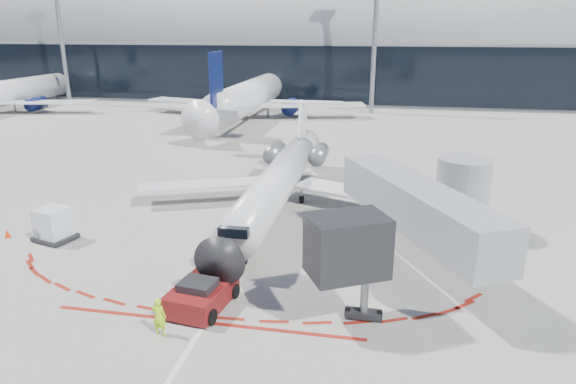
% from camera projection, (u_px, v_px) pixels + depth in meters
% --- Properties ---
extents(ground, '(260.00, 260.00, 0.00)m').
position_uv_depth(ground, '(266.00, 227.00, 33.09)').
color(ground, gray).
rests_on(ground, ground).
extents(apron_centerline, '(0.25, 40.00, 0.01)m').
position_uv_depth(apron_centerline, '(272.00, 216.00, 34.96)').
color(apron_centerline, silver).
rests_on(apron_centerline, ground).
extents(apron_stop_bar, '(14.00, 0.25, 0.01)m').
position_uv_depth(apron_stop_bar, '(205.00, 323.00, 22.34)').
color(apron_stop_bar, maroon).
rests_on(apron_stop_bar, ground).
extents(terminal_building, '(150.00, 24.15, 24.00)m').
position_uv_depth(terminal_building, '(348.00, 50.00, 91.24)').
color(terminal_building, gray).
rests_on(terminal_building, ground).
extents(jet_bridge, '(10.03, 15.20, 4.90)m').
position_uv_depth(jet_bridge, '(429.00, 208.00, 27.60)').
color(jet_bridge, '#92959A').
rests_on(jet_bridge, ground).
extents(light_mast_west, '(0.70, 0.70, 25.00)m').
position_uv_depth(light_mast_west, '(60.00, 26.00, 82.20)').
color(light_mast_west, gray).
rests_on(light_mast_west, ground).
extents(light_mast_centre, '(0.70, 0.70, 25.00)m').
position_uv_depth(light_mast_centre, '(375.00, 26.00, 73.26)').
color(light_mast_centre, gray).
rests_on(light_mast_centre, ground).
extents(regional_jet, '(20.93, 25.81, 6.46)m').
position_uv_depth(regional_jet, '(280.00, 179.00, 35.98)').
color(regional_jet, silver).
rests_on(regional_jet, ground).
extents(pushback_tug, '(2.81, 5.72, 1.46)m').
position_uv_depth(pushback_tug, '(202.00, 294.00, 23.43)').
color(pushback_tug, '#60100D').
rests_on(pushback_tug, ground).
extents(ramp_worker, '(0.64, 0.44, 1.69)m').
position_uv_depth(ramp_worker, '(159.00, 317.00, 21.25)').
color(ramp_worker, '#C2FE1A').
rests_on(ramp_worker, ground).
extents(uld_container, '(2.56, 2.33, 2.03)m').
position_uv_depth(uld_container, '(53.00, 225.00, 30.69)').
color(uld_container, black).
rests_on(uld_container, ground).
extents(safety_cone_left, '(0.37, 0.37, 0.52)m').
position_uv_depth(safety_cone_left, '(7.00, 233.00, 31.34)').
color(safety_cone_left, red).
rests_on(safety_cone_left, ground).
extents(bg_airliner_0, '(33.67, 35.65, 10.89)m').
position_uv_depth(bg_airliner_0, '(1.00, 75.00, 76.95)').
color(bg_airliner_0, silver).
rests_on(bg_airliner_0, ground).
extents(bg_airliner_1, '(37.61, 39.82, 12.17)m').
position_uv_depth(bg_airliner_1, '(252.00, 73.00, 72.84)').
color(bg_airliner_1, silver).
rests_on(bg_airliner_1, ground).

